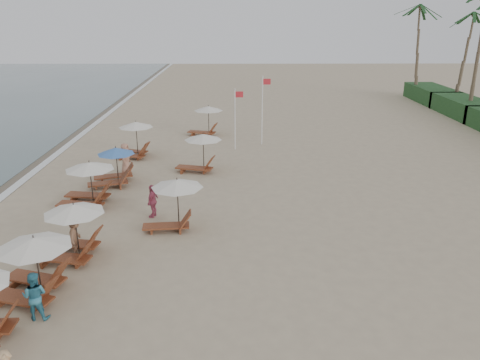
{
  "coord_description": "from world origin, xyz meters",
  "views": [
    {
      "loc": [
        0.71,
        -13.44,
        8.78
      ],
      "look_at": [
        1.0,
        7.92,
        1.3
      ],
      "focal_mm": 35.18,
      "sensor_mm": 36.0,
      "label": 1
    }
  ],
  "objects_px": {
    "lounger_station_2": "(70,232)",
    "beachgoer_mid_a": "(35,296)",
    "beachgoer_mid_b": "(76,237)",
    "flag_pole_near": "(236,116)",
    "inland_station_1": "(199,151)",
    "lounger_station_4": "(112,168)",
    "lounger_station_5": "(134,139)",
    "inland_station_2": "(205,119)",
    "inland_station_0": "(172,200)",
    "lounger_station_3": "(86,185)",
    "beachgoer_far_a": "(153,201)",
    "lounger_station_1": "(30,267)",
    "beachgoer_far_b": "(126,159)"
  },
  "relations": [
    {
      "from": "lounger_station_1",
      "to": "beachgoer_far_b",
      "type": "relative_size",
      "value": 1.53
    },
    {
      "from": "beachgoer_mid_a",
      "to": "beachgoer_mid_b",
      "type": "xyz_separation_m",
      "value": [
        0.03,
        3.88,
        0.08
      ]
    },
    {
      "from": "lounger_station_2",
      "to": "lounger_station_3",
      "type": "height_order",
      "value": "lounger_station_3"
    },
    {
      "from": "lounger_station_4",
      "to": "inland_station_1",
      "type": "relative_size",
      "value": 0.91
    },
    {
      "from": "lounger_station_2",
      "to": "inland_station_2",
      "type": "height_order",
      "value": "inland_station_2"
    },
    {
      "from": "inland_station_2",
      "to": "beachgoer_far_a",
      "type": "height_order",
      "value": "inland_station_2"
    },
    {
      "from": "lounger_station_1",
      "to": "beachgoer_far_a",
      "type": "distance_m",
      "value": 7.07
    },
    {
      "from": "inland_station_1",
      "to": "flag_pole_near",
      "type": "height_order",
      "value": "flag_pole_near"
    },
    {
      "from": "lounger_station_5",
      "to": "inland_station_1",
      "type": "xyz_separation_m",
      "value": [
        4.44,
        -3.1,
        0.09
      ]
    },
    {
      "from": "beachgoer_far_b",
      "to": "flag_pole_near",
      "type": "relative_size",
      "value": 0.43
    },
    {
      "from": "lounger_station_5",
      "to": "flag_pole_near",
      "type": "relative_size",
      "value": 0.6
    },
    {
      "from": "lounger_station_2",
      "to": "lounger_station_4",
      "type": "distance_m",
      "value": 8.3
    },
    {
      "from": "lounger_station_3",
      "to": "beachgoer_far_a",
      "type": "bearing_deg",
      "value": -22.62
    },
    {
      "from": "beachgoer_mid_b",
      "to": "flag_pole_near",
      "type": "height_order",
      "value": "flag_pole_near"
    },
    {
      "from": "lounger_station_2",
      "to": "lounger_station_5",
      "type": "relative_size",
      "value": 1.07
    },
    {
      "from": "lounger_station_1",
      "to": "lounger_station_3",
      "type": "bearing_deg",
      "value": 93.79
    },
    {
      "from": "inland_station_1",
      "to": "lounger_station_4",
      "type": "bearing_deg",
      "value": -154.22
    },
    {
      "from": "lounger_station_5",
      "to": "inland_station_0",
      "type": "bearing_deg",
      "value": -70.81
    },
    {
      "from": "lounger_station_1",
      "to": "inland_station_1",
      "type": "xyz_separation_m",
      "value": [
        4.59,
        13.11,
        0.23
      ]
    },
    {
      "from": "lounger_station_5",
      "to": "beachgoer_mid_a",
      "type": "bearing_deg",
      "value": -88.44
    },
    {
      "from": "flag_pole_near",
      "to": "lounger_station_1",
      "type": "bearing_deg",
      "value": -110.71
    },
    {
      "from": "beachgoer_mid_a",
      "to": "flag_pole_near",
      "type": "relative_size",
      "value": 0.37
    },
    {
      "from": "lounger_station_3",
      "to": "lounger_station_2",
      "type": "bearing_deg",
      "value": -79.69
    },
    {
      "from": "lounger_station_4",
      "to": "inland_station_2",
      "type": "relative_size",
      "value": 0.92
    },
    {
      "from": "beachgoer_far_a",
      "to": "inland_station_0",
      "type": "bearing_deg",
      "value": 55.39
    },
    {
      "from": "lounger_station_2",
      "to": "inland_station_1",
      "type": "bearing_deg",
      "value": 68.42
    },
    {
      "from": "inland_station_2",
      "to": "inland_station_0",
      "type": "bearing_deg",
      "value": -91.45
    },
    {
      "from": "inland_station_1",
      "to": "beachgoer_mid_b",
      "type": "bearing_deg",
      "value": -110.56
    },
    {
      "from": "lounger_station_1",
      "to": "beachgoer_mid_b",
      "type": "distance_m",
      "value": 2.71
    },
    {
      "from": "lounger_station_2",
      "to": "beachgoer_mid_a",
      "type": "bearing_deg",
      "value": -87.28
    },
    {
      "from": "lounger_station_1",
      "to": "inland_station_1",
      "type": "bearing_deg",
      "value": 70.73
    },
    {
      "from": "lounger_station_5",
      "to": "beachgoer_far_a",
      "type": "relative_size",
      "value": 1.63
    },
    {
      "from": "inland_station_2",
      "to": "beachgoer_mid_b",
      "type": "distance_m",
      "value": 19.91
    },
    {
      "from": "beachgoer_mid_b",
      "to": "inland_station_2",
      "type": "bearing_deg",
      "value": -20.95
    },
    {
      "from": "lounger_station_1",
      "to": "lounger_station_4",
      "type": "relative_size",
      "value": 1.07
    },
    {
      "from": "lounger_station_3",
      "to": "beachgoer_mid_b",
      "type": "relative_size",
      "value": 1.65
    },
    {
      "from": "inland_station_2",
      "to": "inland_station_1",
      "type": "bearing_deg",
      "value": -89.18
    },
    {
      "from": "lounger_station_1",
      "to": "inland_station_2",
      "type": "xyz_separation_m",
      "value": [
        4.46,
        22.16,
        0.24
      ]
    },
    {
      "from": "inland_station_2",
      "to": "lounger_station_3",
      "type": "bearing_deg",
      "value": -109.21
    },
    {
      "from": "lounger_station_4",
      "to": "beachgoer_mid_a",
      "type": "bearing_deg",
      "value": -87.11
    },
    {
      "from": "beachgoer_mid_b",
      "to": "flag_pole_near",
      "type": "distance_m",
      "value": 16.59
    },
    {
      "from": "inland_station_1",
      "to": "beachgoer_far_b",
      "type": "distance_m",
      "value": 4.27
    },
    {
      "from": "beachgoer_mid_b",
      "to": "beachgoer_far_a",
      "type": "relative_size",
      "value": 1.1
    },
    {
      "from": "inland_station_1",
      "to": "inland_station_2",
      "type": "xyz_separation_m",
      "value": [
        -0.13,
        9.04,
        0.01
      ]
    },
    {
      "from": "inland_station_0",
      "to": "beachgoer_mid_b",
      "type": "relative_size",
      "value": 1.58
    },
    {
      "from": "lounger_station_2",
      "to": "inland_station_0",
      "type": "xyz_separation_m",
      "value": [
        3.59,
        2.44,
        0.32
      ]
    },
    {
      "from": "lounger_station_4",
      "to": "lounger_station_5",
      "type": "height_order",
      "value": "lounger_station_5"
    },
    {
      "from": "beachgoer_far_a",
      "to": "lounger_station_3",
      "type": "bearing_deg",
      "value": -95.56
    },
    {
      "from": "inland_station_2",
      "to": "lounger_station_5",
      "type": "bearing_deg",
      "value": -125.95
    },
    {
      "from": "lounger_station_2",
      "to": "beachgoer_far_a",
      "type": "relative_size",
      "value": 1.74
    }
  ]
}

